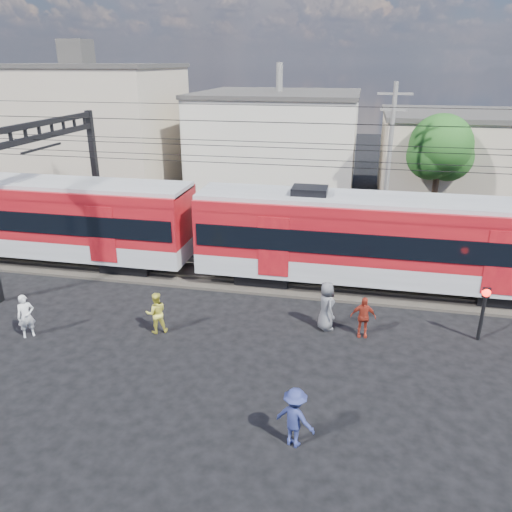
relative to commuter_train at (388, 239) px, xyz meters
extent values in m
plane|color=black|center=(-5.89, -8.00, -2.40)|extent=(120.00, 120.00, 0.00)
cube|color=#2D2823|center=(-5.89, 0.00, -2.34)|extent=(70.00, 3.40, 0.12)
cube|color=#59544C|center=(-5.89, -0.75, -2.22)|extent=(70.00, 0.12, 0.12)
cube|color=#59544C|center=(-5.89, 0.75, -2.22)|extent=(70.00, 0.12, 0.12)
cube|color=black|center=(-11.89, 0.00, -2.05)|extent=(2.40, 2.20, 0.70)
cube|color=#93969A|center=(-17.01, 0.00, -1.25)|extent=(16.00, 3.00, 0.90)
cube|color=maroon|center=(-17.01, 0.00, 0.40)|extent=(16.00, 3.00, 2.40)
cube|color=black|center=(-17.01, 0.00, 0.15)|extent=(15.68, 3.08, 0.95)
cube|color=#93969A|center=(-17.01, 0.00, 1.65)|extent=(16.00, 2.60, 0.25)
cube|color=black|center=(-5.33, 0.00, -2.05)|extent=(2.40, 2.20, 0.70)
cube|color=black|center=(4.91, 0.00, -2.05)|extent=(2.40, 2.20, 0.70)
cube|color=#93969A|center=(-0.21, 0.00, -1.25)|extent=(16.00, 3.00, 0.90)
cube|color=maroon|center=(-0.21, 0.00, 0.40)|extent=(16.00, 3.00, 2.40)
cube|color=black|center=(-0.21, 0.00, 0.15)|extent=(15.68, 3.08, 0.95)
cube|color=#93969A|center=(-0.21, 0.00, 1.65)|extent=(16.00, 2.60, 0.25)
cube|color=black|center=(-15.89, 4.50, 1.10)|extent=(0.30, 0.30, 7.00)
cube|color=black|center=(-15.89, 0.00, 4.40)|extent=(0.25, 9.30, 0.25)
cube|color=black|center=(-15.89, 0.00, 3.80)|extent=(0.25, 9.30, 0.25)
cylinder|color=black|center=(-5.89, -0.70, 3.10)|extent=(70.00, 0.03, 0.03)
cylinder|color=black|center=(-5.89, 0.70, 3.10)|extent=(70.00, 0.03, 0.03)
cylinder|color=black|center=(-5.89, -0.70, 3.80)|extent=(70.00, 0.03, 0.03)
cylinder|color=black|center=(-5.89, 0.70, 3.80)|extent=(70.00, 0.03, 0.03)
cylinder|color=black|center=(-5.89, -3.50, 5.10)|extent=(70.00, 0.03, 0.03)
cylinder|color=black|center=(-5.89, 3.50, 5.10)|extent=(70.00, 0.03, 0.03)
cube|color=#B9A48D|center=(-22.89, 16.00, 2.10)|extent=(14.00, 10.00, 9.00)
cube|color=#3F3D3A|center=(-22.89, 16.00, 6.75)|extent=(14.28, 10.20, 0.30)
cube|color=beige|center=(-7.89, 19.00, 1.10)|extent=(12.00, 12.00, 7.00)
cube|color=#3F3D3A|center=(-7.89, 19.00, 4.75)|extent=(12.24, 12.24, 0.30)
cube|color=#B9A48D|center=(8.11, 16.00, 0.60)|extent=(16.00, 10.00, 6.00)
cube|color=#3F3D3A|center=(8.11, 16.00, 3.75)|extent=(16.32, 10.20, 0.30)
cylinder|color=slate|center=(0.11, 7.00, 1.85)|extent=(0.24, 0.24, 8.50)
cube|color=slate|center=(0.11, 7.00, 5.50)|extent=(1.80, 0.12, 0.12)
cube|color=slate|center=(0.11, 7.00, 4.70)|extent=(1.40, 0.12, 0.12)
cylinder|color=#382619|center=(3.11, 10.00, -0.44)|extent=(0.36, 0.36, 3.92)
sphere|color=#234C15|center=(3.11, 10.00, 2.50)|extent=(3.64, 3.64, 3.64)
sphere|color=#234C15|center=(3.71, 10.30, 1.80)|extent=(2.80, 2.80, 2.80)
imported|color=silver|center=(-12.88, -6.77, -1.58)|extent=(0.71, 0.69, 1.64)
imported|color=gold|center=(-8.36, -5.53, -1.61)|extent=(0.97, 0.90, 1.59)
imported|color=navy|center=(-2.57, -10.32, -1.55)|extent=(1.26, 0.98, 1.71)
imported|color=maroon|center=(-0.88, -4.27, -1.62)|extent=(0.95, 0.46, 1.57)
imported|color=#545459|center=(-2.24, -3.98, -1.45)|extent=(0.96, 1.10, 1.89)
cylinder|color=black|center=(3.27, -3.68, -1.43)|extent=(0.13, 0.13, 1.95)
sphere|color=#FF140C|center=(3.27, -3.68, -0.51)|extent=(0.30, 0.30, 0.30)
cube|color=black|center=(3.27, -3.68, -0.51)|extent=(0.27, 0.06, 0.38)
camera|label=1|loc=(-1.41, -20.79, 7.04)|focal=35.00mm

